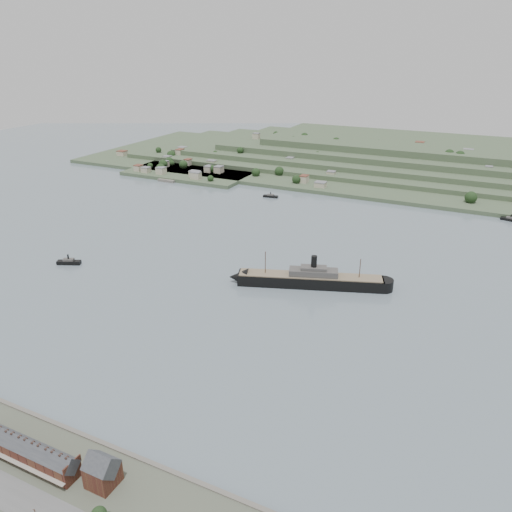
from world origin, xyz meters
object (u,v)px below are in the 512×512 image
at_px(terrace_row, 19,447).
at_px(gabled_building, 102,471).
at_px(steamship, 306,279).
at_px(tugboat, 69,262).

bearing_deg(terrace_row, gabled_building, 6.12).
height_order(gabled_building, steamship, steamship).
bearing_deg(tugboat, terrace_row, -50.28).
relative_size(terrace_row, gabled_building, 3.95).
xyz_separation_m(terrace_row, steamship, (45.33, 189.13, -2.06)).
bearing_deg(tugboat, steamship, 14.14).
distance_m(steamship, tugboat, 172.68).
relative_size(terrace_row, steamship, 0.53).
distance_m(terrace_row, gabled_building, 37.74).
xyz_separation_m(gabled_building, tugboat, (-159.60, 142.94, -6.33)).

